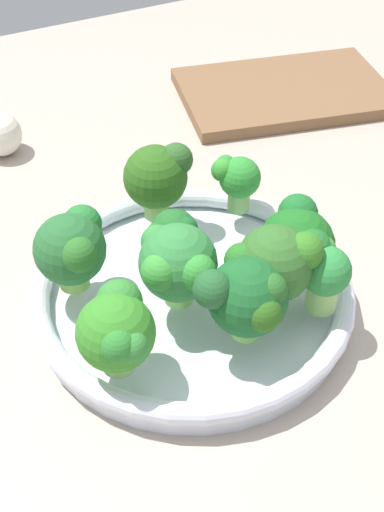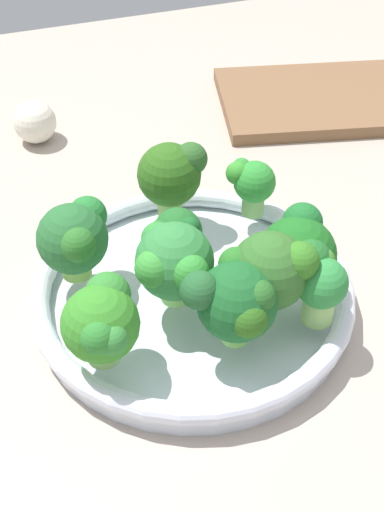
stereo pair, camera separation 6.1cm
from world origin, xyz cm
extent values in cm
cube|color=#B5A697|center=(0.00, 0.00, -1.25)|extent=(130.00, 130.00, 2.50)
cylinder|color=white|center=(1.14, -0.86, 0.75)|extent=(27.75, 27.75, 1.50)
torus|color=white|center=(1.14, -0.86, 2.41)|extent=(28.90, 28.90, 1.83)
cylinder|color=#7FB65F|center=(-7.71, -8.25, 4.51)|extent=(2.19, 2.19, 2.38)
sphere|color=#2F8E32|center=(-7.71, -8.25, 7.02)|extent=(4.07, 4.07, 4.07)
sphere|color=green|center=(-6.21, -9.03, 7.86)|extent=(2.23, 2.23, 2.23)
sphere|color=green|center=(-6.58, -9.07, 7.83)|extent=(1.67, 1.67, 1.67)
sphere|color=#318B33|center=(-6.83, -9.54, 8.06)|extent=(1.82, 1.82, 1.82)
cylinder|color=#7CBF5D|center=(1.51, -3.63, 4.42)|extent=(2.14, 2.14, 2.20)
sphere|color=#226428|center=(1.51, -3.63, 6.94)|extent=(4.37, 4.37, 4.37)
sphere|color=#1A5B27|center=(0.74, -2.53, 8.12)|extent=(1.82, 1.82, 1.82)
sphere|color=#27692B|center=(3.00, -3.54, 7.37)|extent=(2.31, 2.31, 2.31)
cylinder|color=#93D767|center=(3.17, 0.65, 4.38)|extent=(2.45, 2.45, 2.12)
sphere|color=#32823D|center=(3.17, 0.65, 7.58)|extent=(6.60, 6.60, 6.60)
sphere|color=green|center=(2.71, 3.21, 8.43)|extent=(3.10, 3.10, 3.10)
sphere|color=green|center=(5.23, 1.72, 8.34)|extent=(3.18, 3.18, 3.18)
sphere|color=#328938|center=(3.77, -2.00, 8.08)|extent=(2.92, 2.92, 2.92)
cylinder|color=#89B354|center=(-0.15, -10.82, 4.62)|extent=(2.44, 2.44, 2.60)
sphere|color=#2D601A|center=(-0.15, -10.82, 7.91)|extent=(6.11, 6.11, 6.11)
sphere|color=#2D5D25|center=(-2.08, -10.54, 9.42)|extent=(3.16, 3.16, 3.16)
sphere|color=#1F5C26|center=(-2.20, -10.94, 9.58)|extent=(2.46, 2.46, 2.46)
cylinder|color=#9CD470|center=(10.55, 5.13, 4.25)|extent=(2.67, 2.67, 1.85)
sphere|color=#368A27|center=(10.55, 5.13, 7.16)|extent=(6.11, 6.11, 6.11)
sphere|color=#2D7F2D|center=(11.09, 7.15, 8.10)|extent=(2.76, 2.76, 2.76)
sphere|color=#348535|center=(10.19, 7.45, 7.79)|extent=(2.51, 2.51, 2.51)
sphere|color=#338430|center=(9.45, 3.39, 8.26)|extent=(3.65, 3.65, 3.65)
cylinder|color=#77BC52|center=(0.39, 6.60, 4.37)|extent=(2.32, 2.32, 2.10)
sphere|color=#1B5D28|center=(0.39, 6.60, 7.52)|extent=(6.48, 6.48, 6.48)
sphere|color=#276324|center=(-1.12, 7.97, 9.03)|extent=(2.66, 2.66, 2.66)
sphere|color=#235C2D|center=(2.92, 6.15, 9.24)|extent=(3.09, 3.09, 3.09)
sphere|color=#2B611A|center=(-0.03, 8.86, 7.87)|extent=(3.00, 3.00, 3.00)
cylinder|color=#8ECA68|center=(-6.92, 2.82, 4.15)|extent=(2.47, 2.47, 1.65)
sphere|color=#1D6720|center=(-6.92, 2.82, 7.16)|extent=(6.73, 6.73, 6.73)
sphere|color=#236A29|center=(-6.82, 4.77, 8.18)|extent=(4.02, 4.02, 4.02)
sphere|color=#1D692A|center=(-8.09, 0.99, 8.98)|extent=(3.51, 3.51, 3.51)
cylinder|color=#96C96B|center=(-7.26, 6.77, 4.68)|extent=(2.68, 2.68, 2.71)
sphere|color=#2F8C3F|center=(-7.26, 6.77, 7.41)|extent=(4.24, 4.24, 4.24)
sphere|color=green|center=(-6.94, 5.50, 7.99)|extent=(2.35, 2.35, 2.35)
sphere|color=#40842F|center=(-7.85, 5.25, 8.35)|extent=(2.23, 2.23, 2.23)
cylinder|color=#89BF4E|center=(10.51, -5.16, 4.35)|extent=(2.64, 2.64, 2.05)
sphere|color=#276631|center=(10.51, -5.16, 7.40)|extent=(6.22, 6.22, 6.22)
sphere|color=#2B6C27|center=(10.38, -3.00, 8.48)|extent=(3.06, 3.06, 3.06)
sphere|color=#257731|center=(8.74, -6.71, 8.35)|extent=(3.43, 3.43, 3.43)
cylinder|color=#9ADB6F|center=(-3.48, 4.82, 4.69)|extent=(1.84, 1.84, 2.74)
sphere|color=#326828|center=(-3.48, 4.82, 8.17)|extent=(6.47, 6.47, 6.47)
sphere|color=#357A22|center=(-5.38, 6.01, 9.69)|extent=(3.15, 3.15, 3.15)
sphere|color=#286F25|center=(-0.92, 3.93, 8.82)|extent=(2.92, 2.92, 2.92)
cube|color=brown|center=(-27.04, -29.99, 0.80)|extent=(29.85, 22.56, 1.60)
sphere|color=silver|center=(9.61, -33.63, 2.56)|extent=(5.12, 5.12, 5.12)
camera|label=1|loc=(21.74, 40.29, 47.12)|focal=50.45mm
camera|label=2|loc=(16.08, 42.66, 47.12)|focal=50.45mm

